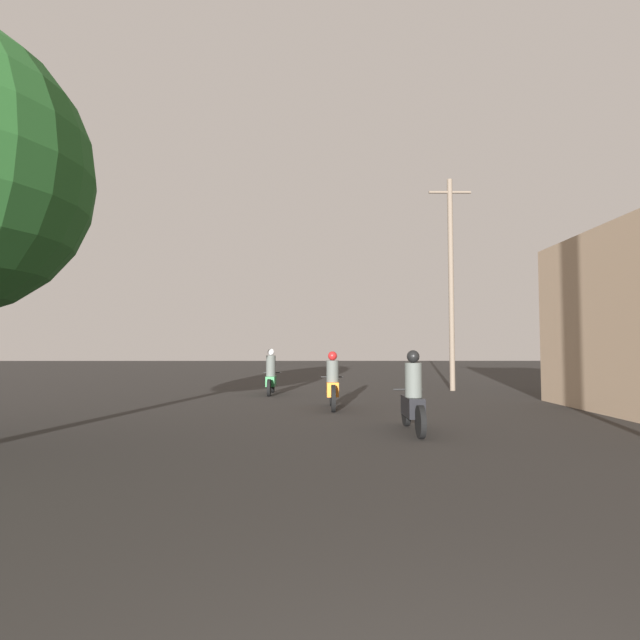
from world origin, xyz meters
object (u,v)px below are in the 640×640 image
at_px(motorcycle_green, 271,376).
at_px(utility_pole_far, 451,279).
at_px(motorcycle_black, 413,399).
at_px(motorcycle_orange, 332,386).

distance_m(motorcycle_green, utility_pole_far, 7.68).
height_order(motorcycle_black, utility_pole_far, utility_pole_far).
bearing_deg(motorcycle_orange, motorcycle_green, 122.92).
bearing_deg(motorcycle_black, utility_pole_far, 71.13).
relative_size(motorcycle_black, utility_pole_far, 0.25).
distance_m(motorcycle_black, utility_pole_far, 10.31).
bearing_deg(motorcycle_green, motorcycle_orange, -66.13).
xyz_separation_m(motorcycle_green, utility_pole_far, (6.65, 1.46, 3.56)).
height_order(motorcycle_green, utility_pole_far, utility_pole_far).
bearing_deg(utility_pole_far, motorcycle_green, -167.65).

